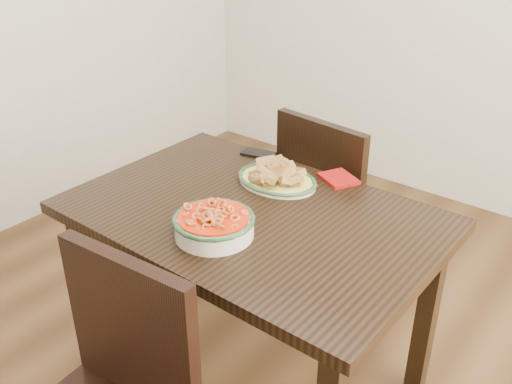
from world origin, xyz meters
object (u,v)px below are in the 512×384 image
Objects in this scene: noodle_bowl at (214,223)px; smartphone at (258,154)px; dining_table at (252,237)px; fish_plate at (277,172)px; chair_far at (333,202)px.

smartphone is at bearing 115.59° from noodle_bowl.
fish_plate reaches higher than dining_table.
fish_plate is 0.40m from noodle_bowl.
fish_plate is at bearing -49.90° from smartphone.
smartphone is (-0.20, -0.25, 0.26)m from chair_far.
smartphone is (-0.26, 0.36, 0.11)m from dining_table.
fish_plate is at bearing 98.48° from noodle_bowl.
chair_far is at bearing 89.66° from fish_plate.
chair_far reaches higher than fish_plate.
dining_table is at bearing -67.59° from smartphone.
noodle_bowl is (0.00, -0.18, 0.14)m from dining_table.
dining_table is 4.02× the size of fish_plate.
fish_plate is (-0.00, -0.40, 0.30)m from chair_far.
fish_plate is (-0.05, 0.21, 0.15)m from dining_table.
noodle_bowl is (0.06, -0.79, 0.29)m from chair_far.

